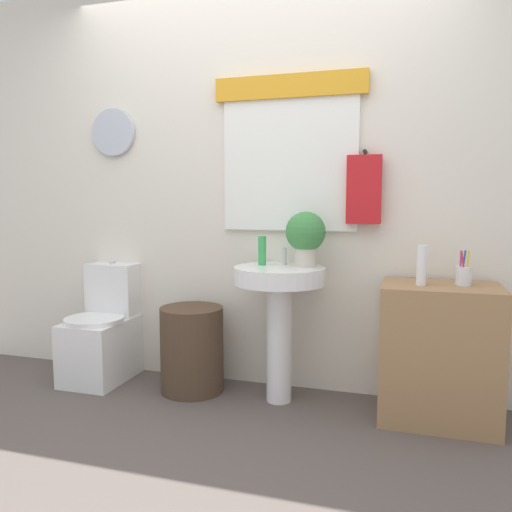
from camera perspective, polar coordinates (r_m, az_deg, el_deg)
The scene contains 11 objects.
ground_plane at distance 2.49m, azimuth -7.73°, elevation -22.39°, with size 8.00×8.00×0.00m, color #564C47.
back_wall at distance 3.26m, azimuth 0.52°, elevation 8.25°, with size 4.40×0.18×2.60m.
toilet at distance 3.58m, azimuth -16.82°, elevation -8.50°, with size 0.38×0.51×0.78m.
laundry_hamper at distance 3.25m, azimuth -7.23°, elevation -10.37°, with size 0.39×0.39×0.53m, color #4C3828.
pedestal_sink at distance 2.98m, azimuth 2.64°, elevation -4.95°, with size 0.53×0.53×0.81m.
faucet at distance 3.06m, azimuth 3.23°, elevation -0.02°, with size 0.03×0.03×0.10m, color silver.
wooden_cabinet at distance 2.95m, azimuth 19.93°, elevation -10.24°, with size 0.61×0.44×0.75m, color #9E754C.
soap_bottle at distance 3.02m, azimuth 0.70°, elevation 0.61°, with size 0.05×0.05×0.17m, color green.
potted_plant at distance 2.96m, azimuth 5.60°, elevation 2.41°, with size 0.23×0.23×0.32m.
lotion_bottle at distance 2.81m, azimuth 18.15°, elevation -1.00°, with size 0.05×0.05×0.21m, color white.
toothbrush_cup at distance 2.89m, azimuth 22.34°, elevation -2.01°, with size 0.08×0.08×0.19m.
Camera 1 is at (0.93, -1.98, 1.20)m, focal length 35.51 mm.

